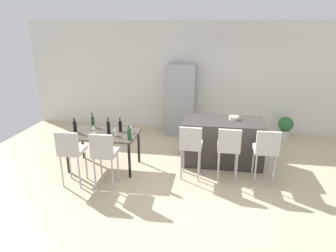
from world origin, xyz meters
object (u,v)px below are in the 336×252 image
object	(u,v)px
kitchen_island	(222,141)
dining_chair_near	(71,149)
wine_bottle_end	(108,127)
wine_bottle_corner	(75,127)
potted_plant	(285,126)
wine_bottle_left	(129,134)
wine_bottle_near	(93,121)
wine_glass_far	(131,126)
bar_chair_left	(191,144)
bar_chair_right	(266,148)
dining_table	(103,137)
wine_glass_right	(115,129)
wine_bottle_middle	(120,126)
fruit_bowl	(234,118)
refrigerator	(181,100)
wine_glass_inner	(93,127)
dining_chair_far	(104,152)
bar_chair_middle	(229,146)

from	to	relation	value
kitchen_island	dining_chair_near	bearing A→B (deg)	-151.98
wine_bottle_end	kitchen_island	bearing A→B (deg)	16.30
wine_bottle_corner	potted_plant	world-z (taller)	wine_bottle_corner
kitchen_island	wine_bottle_left	world-z (taller)	wine_bottle_left
wine_bottle_near	wine_glass_far	distance (m)	0.89
wine_bottle_left	bar_chair_left	bearing A→B (deg)	4.08
kitchen_island	bar_chair_right	bearing A→B (deg)	-47.32
wine_bottle_near	potted_plant	world-z (taller)	wine_bottle_near
dining_table	dining_chair_near	world-z (taller)	dining_chair_near
wine_bottle_end	wine_glass_right	distance (m)	0.16
wine_bottle_middle	wine_bottle_left	world-z (taller)	wine_bottle_middle
wine_bottle_near	fruit_bowl	distance (m)	2.93
wine_bottle_left	potted_plant	xyz separation A→B (m)	(3.34, 2.53, -0.52)
dining_chair_near	bar_chair_right	bearing A→B (deg)	10.01
wine_bottle_end	wine_bottle_corner	bearing A→B (deg)	-177.56
wine_bottle_middle	wine_bottle_end	world-z (taller)	wine_bottle_end
refrigerator	kitchen_island	bearing A→B (deg)	-57.33
potted_plant	dining_chair_near	bearing A→B (deg)	-144.45
potted_plant	bar_chair_left	bearing A→B (deg)	-131.98
wine_bottle_middle	refrigerator	xyz separation A→B (m)	(0.97, 2.13, 0.07)
wine_glass_right	wine_glass_inner	world-z (taller)	same
bar_chair_left	dining_chair_far	size ratio (longest dim) A/B	1.00
wine_bottle_end	wine_glass_inner	bearing A→B (deg)	-178.38
kitchen_island	wine_bottle_left	xyz separation A→B (m)	(-1.73, -0.89, 0.39)
wine_bottle_left	wine_bottle_near	bearing A→B (deg)	148.85
bar_chair_right	wine_bottle_end	xyz separation A→B (m)	(-2.97, 0.16, 0.17)
dining_table	potted_plant	size ratio (longest dim) A/B	2.37
wine_glass_inner	refrigerator	size ratio (longest dim) A/B	0.09
wine_glass_far	fruit_bowl	bearing A→B (deg)	16.48
dining_chair_near	wine_glass_right	bearing A→B (deg)	50.22
kitchen_island	bar_chair_right	world-z (taller)	bar_chair_right
bar_chair_left	wine_glass_right	bearing A→B (deg)	176.39
bar_chair_middle	wine_bottle_middle	distance (m)	2.16
wine_bottle_corner	wine_bottle_left	world-z (taller)	wine_bottle_corner
potted_plant	fruit_bowl	bearing A→B (deg)	-132.61
potted_plant	kitchen_island	bearing A→B (deg)	-134.64
dining_table	wine_glass_right	xyz separation A→B (m)	(0.27, -0.07, 0.19)
wine_bottle_end	wine_bottle_left	world-z (taller)	wine_bottle_end
wine_bottle_end	potted_plant	distance (m)	4.50
fruit_bowl	potted_plant	bearing A→B (deg)	47.39
bar_chair_left	wine_glass_right	world-z (taller)	bar_chair_left
bar_chair_middle	refrigerator	size ratio (longest dim) A/B	0.57
dining_table	wine_bottle_end	xyz separation A→B (m)	(0.12, -0.01, 0.20)
dining_chair_near	wine_glass_right	size ratio (longest dim) A/B	6.03
bar_chair_right	dining_chair_near	world-z (taller)	same
bar_chair_right	wine_bottle_left	xyz separation A→B (m)	(-2.47, -0.08, 0.15)
wine_bottle_middle	wine_bottle_end	bearing A→B (deg)	-138.73
bar_chair_left	wine_bottle_end	xyz separation A→B (m)	(-1.63, 0.16, 0.17)
wine_glass_right	wine_bottle_corner	bearing A→B (deg)	177.41
wine_bottle_left	fruit_bowl	distance (m)	2.18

